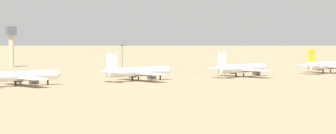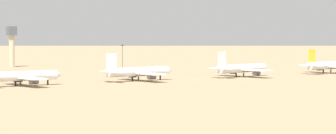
# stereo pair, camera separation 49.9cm
# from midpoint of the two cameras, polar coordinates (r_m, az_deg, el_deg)

# --- Properties ---
(ground) EXTENTS (4000.00, 4000.00, 0.00)m
(ground) POSITION_cam_midpoint_polar(r_m,az_deg,el_deg) (360.46, 1.99, -0.90)
(ground) COLOR #9E8460
(ridge_east) EXTENTS (261.84, 227.80, 84.69)m
(ridge_east) POSITION_cam_midpoint_polar(r_m,az_deg,el_deg) (1450.62, -0.86, 3.62)
(ridge_east) COLOR slate
(ridge_east) RESTS_ON ground
(parked_jet_white_1) EXTENTS (37.43, 31.62, 12.36)m
(parked_jet_white_1) POSITION_cam_midpoint_polar(r_m,az_deg,el_deg) (325.33, -10.45, -0.65)
(parked_jet_white_1) COLOR white
(parked_jet_white_1) RESTS_ON ground
(parked_jet_white_2) EXTENTS (37.97, 32.13, 12.54)m
(parked_jet_white_2) POSITION_cam_midpoint_polar(r_m,az_deg,el_deg) (349.83, -2.15, -0.35)
(parked_jet_white_2) COLOR white
(parked_jet_white_2) RESTS_ON ground
(parked_jet_white_3) EXTENTS (37.54, 32.21, 12.50)m
(parked_jet_white_3) POSITION_cam_midpoint_polar(r_m,az_deg,el_deg) (379.72, 5.30, -0.10)
(parked_jet_white_3) COLOR white
(parked_jet_white_3) RESTS_ON ground
(parked_jet_yellow_4) EXTENTS (37.74, 32.23, 12.51)m
(parked_jet_yellow_4) POSITION_cam_midpoint_polar(r_m,az_deg,el_deg) (415.93, 11.41, 0.11)
(parked_jet_yellow_4) COLOR white
(parked_jet_yellow_4) RESTS_ON ground
(control_tower) EXTENTS (5.20, 5.20, 24.09)m
(control_tower) POSITION_cam_midpoint_polar(r_m,az_deg,el_deg) (479.82, -11.07, 1.73)
(control_tower) COLOR #C6B793
(control_tower) RESTS_ON ground
(light_pole_west) EXTENTS (1.80, 0.50, 13.79)m
(light_pole_west) POSITION_cam_midpoint_polar(r_m,az_deg,el_deg) (444.34, -3.24, 0.85)
(light_pole_west) COLOR #59595E
(light_pole_west) RESTS_ON ground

